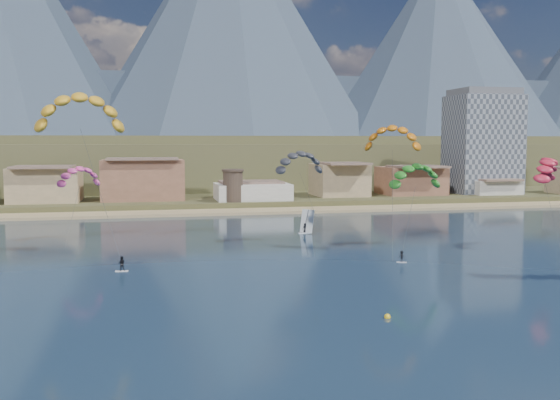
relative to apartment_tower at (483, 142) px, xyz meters
name	(u,v)px	position (x,y,z in m)	size (l,w,h in m)	color
ground	(362,357)	(-85.00, -128.00, -17.82)	(2400.00, 2400.00, 0.00)	black
beach	(217,212)	(-85.00, -22.00, -17.57)	(2200.00, 12.00, 0.90)	tan
land	(165,161)	(-85.00, 432.00, -17.82)	(2200.00, 900.00, 4.00)	brown
foothills	(235,161)	(-62.61, 104.47, -8.74)	(940.00, 210.00, 18.00)	brown
mountain_ridge	(146,44)	(-99.60, 695.65, 132.49)	(2060.00, 480.00, 400.00)	#2F3B4E
town	(57,179)	(-125.00, -6.00, -9.82)	(400.00, 24.00, 12.00)	silver
apartment_tower	(483,142)	(0.00, 0.00, 0.00)	(20.00, 16.00, 32.00)	gray
watchtower	(233,185)	(-80.00, -14.00, -11.45)	(5.82, 5.82, 8.60)	#47382D
kitesurfer_yellow	(80,107)	(-111.49, -78.39, 4.93)	(13.96, 14.70, 26.74)	silver
kitesurfer_green	(416,173)	(-58.52, -79.64, -5.27)	(12.97, 14.64, 17.62)	silver
distant_kite_pink	(79,173)	(-113.64, -61.42, -5.65)	(8.46, 7.49, 15.24)	#262626
distant_kite_dark	(300,159)	(-76.52, -72.67, -3.04)	(9.37, 6.65, 17.79)	#262626
distant_kite_orange	(393,134)	(-64.41, -83.79, 1.04)	(9.72, 7.80, 21.69)	#262626
distant_kite_red	(545,166)	(-39.07, -86.25, -4.07)	(8.52, 8.99, 16.89)	#262626
windsurfer	(306,226)	(-72.11, -59.93, -16.36)	(2.65, 2.89, 4.60)	silver
buoy	(387,317)	(-78.72, -117.92, -17.71)	(0.67, 0.67, 0.67)	yellow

